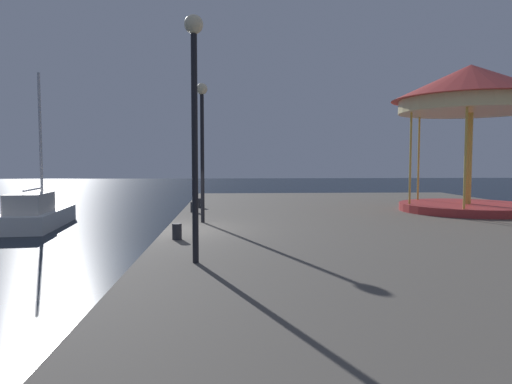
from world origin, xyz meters
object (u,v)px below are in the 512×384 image
(sailboat_white, at_px, (36,214))
(lamp_post_mid_promenade, at_px, (202,128))
(bollard_center, at_px, (200,203))
(lamp_post_near_edge, at_px, (194,97))
(bollard_north, at_px, (177,232))
(bollard_south, at_px, (194,207))
(carousel, at_px, (470,102))

(sailboat_white, height_order, lamp_post_mid_promenade, sailboat_white)
(bollard_center, bearing_deg, lamp_post_near_edge, -87.01)
(sailboat_white, bearing_deg, bollard_north, -50.19)
(lamp_post_near_edge, bearing_deg, bollard_center, 92.99)
(sailboat_white, bearing_deg, lamp_post_mid_promenade, -33.78)
(bollard_center, height_order, bollard_north, same)
(lamp_post_near_edge, xyz_separation_m, bollard_south, (-0.69, 8.93, -2.98))
(sailboat_white, height_order, lamp_post_near_edge, sailboat_white)
(bollard_north, bearing_deg, sailboat_white, 129.81)
(bollard_south, relative_size, bollard_center, 1.00)
(lamp_post_near_edge, bearing_deg, bollard_south, 94.44)
(lamp_post_mid_promenade, xyz_separation_m, bollard_center, (-0.38, 4.73, -2.80))
(lamp_post_mid_promenade, distance_m, bollard_center, 5.51)
(carousel, xyz_separation_m, bollard_center, (-10.50, 2.03, -4.03))
(lamp_post_mid_promenade, relative_size, bollard_north, 11.02)
(bollard_center, bearing_deg, bollard_south, -94.42)
(carousel, relative_size, bollard_south, 14.72)
(carousel, height_order, bollard_center, carousel)
(lamp_post_mid_promenade, bearing_deg, bollard_south, 99.72)
(lamp_post_mid_promenade, bearing_deg, sailboat_white, 146.22)
(bollard_south, distance_m, bollard_center, 1.75)
(sailboat_white, bearing_deg, bollard_south, -15.17)
(bollard_center, bearing_deg, bollard_north, -90.69)
(lamp_post_mid_promenade, xyz_separation_m, bollard_north, (-0.47, -3.23, -2.80))
(lamp_post_mid_promenade, height_order, bollard_north, lamp_post_mid_promenade)
(sailboat_white, relative_size, bollard_south, 16.31)
(sailboat_white, xyz_separation_m, carousel, (17.27, -2.08, 4.46))
(lamp_post_near_edge, height_order, bollard_south, lamp_post_near_edge)
(lamp_post_mid_promenade, relative_size, bollard_south, 11.02)
(bollard_south, distance_m, bollard_north, 6.21)
(sailboat_white, height_order, bollard_center, sailboat_white)
(lamp_post_near_edge, bearing_deg, carousel, 41.04)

